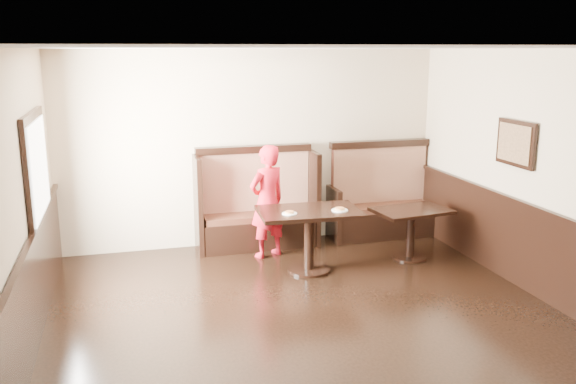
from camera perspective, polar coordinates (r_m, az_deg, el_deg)
name	(u,v)px	position (r m, az deg, el deg)	size (l,w,h in m)	color
ground	(332,350)	(6.01, 4.14, -14.50)	(7.00, 7.00, 0.00)	black
room_shell	(294,276)	(5.89, 0.56, -7.89)	(7.00, 7.00, 7.00)	tan
booth_main	(256,210)	(8.79, -2.98, -1.73)	(1.75, 0.72, 1.45)	black
booth_neighbor	(381,205)	(9.40, 8.72, -1.18)	(1.65, 0.72, 1.45)	black
table_main	(309,224)	(7.74, 1.99, -3.05)	(1.32, 0.87, 0.81)	black
table_neighbor	(411,222)	(8.41, 11.45, -2.73)	(1.07, 0.78, 0.69)	black
child	(267,201)	(8.27, -1.94, -0.89)	(0.57, 0.37, 1.55)	red
pizza_plate_left	(290,213)	(7.50, 0.14, -1.97)	(0.19, 0.19, 0.03)	white
pizza_plate_right	(340,210)	(7.68, 4.87, -1.65)	(0.21, 0.21, 0.04)	white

